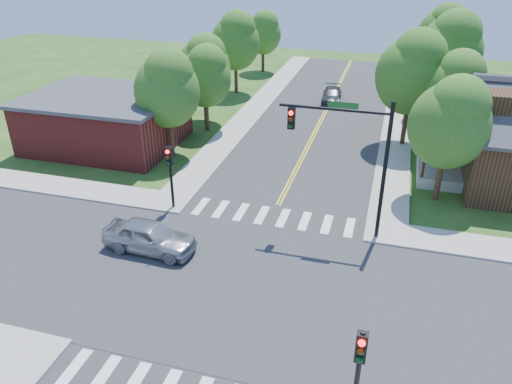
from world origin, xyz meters
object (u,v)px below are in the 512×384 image
(signal_pole_se, at_px, (359,362))
(car_silver, at_px, (149,237))
(car_dgrey, at_px, (332,95))
(signal_pole_nw, at_px, (170,166))
(signal_mast_ne, at_px, (351,147))

(signal_pole_se, xyz_separation_m, car_silver, (-10.54, 7.06, -1.88))
(signal_pole_se, distance_m, car_dgrey, 34.08)
(signal_pole_nw, distance_m, car_dgrey, 23.16)
(signal_pole_nw, height_order, car_silver, signal_pole_nw)
(car_dgrey, bearing_deg, signal_mast_ne, -85.16)
(signal_mast_ne, height_order, signal_pole_nw, signal_mast_ne)
(signal_mast_ne, height_order, car_dgrey, signal_mast_ne)
(signal_pole_nw, bearing_deg, signal_pole_se, -45.00)
(signal_pole_se, relative_size, car_dgrey, 0.88)
(signal_pole_nw, bearing_deg, car_dgrey, 75.77)
(signal_pole_se, xyz_separation_m, signal_pole_nw, (-11.20, 11.20, 0.00))
(signal_mast_ne, distance_m, car_silver, 10.59)
(signal_mast_ne, relative_size, signal_pole_nw, 1.89)
(signal_pole_se, height_order, signal_pole_nw, same)
(signal_mast_ne, xyz_separation_m, signal_pole_se, (1.69, -11.21, -2.19))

